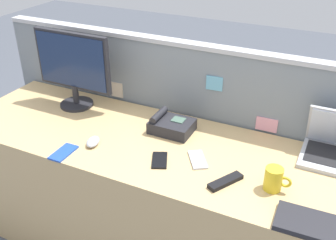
{
  "coord_description": "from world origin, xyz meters",
  "views": [
    {
      "loc": [
        0.72,
        -1.45,
        1.79
      ],
      "look_at": [
        0.0,
        0.05,
        0.85
      ],
      "focal_mm": 41.74,
      "sensor_mm": 36.0,
      "label": 1
    }
  ],
  "objects_px": {
    "desktop_monitor": "(73,66)",
    "tv_remote": "(226,181)",
    "desk_phone": "(171,125)",
    "cell_phone_black_slab": "(160,160)",
    "coffee_mug": "(274,179)",
    "keyboard_main": "(327,229)",
    "cell_phone_silver_slab": "(198,160)",
    "computer_mouse_right_hand": "(93,142)",
    "cell_phone_blue_case": "(63,152)"
  },
  "relations": [
    {
      "from": "desktop_monitor",
      "to": "cell_phone_black_slab",
      "type": "bearing_deg",
      "value": -23.51
    },
    {
      "from": "cell_phone_black_slab",
      "to": "tv_remote",
      "type": "distance_m",
      "value": 0.33
    },
    {
      "from": "tv_remote",
      "to": "coffee_mug",
      "type": "xyz_separation_m",
      "value": [
        0.19,
        0.05,
        0.04
      ]
    },
    {
      "from": "cell_phone_black_slab",
      "to": "computer_mouse_right_hand",
      "type": "bearing_deg",
      "value": 158.47
    },
    {
      "from": "tv_remote",
      "to": "coffee_mug",
      "type": "bearing_deg",
      "value": 44.58
    },
    {
      "from": "cell_phone_silver_slab",
      "to": "computer_mouse_right_hand",
      "type": "bearing_deg",
      "value": 156.94
    },
    {
      "from": "cell_phone_silver_slab",
      "to": "cell_phone_black_slab",
      "type": "relative_size",
      "value": 1.14
    },
    {
      "from": "keyboard_main",
      "to": "cell_phone_black_slab",
      "type": "xyz_separation_m",
      "value": [
        -0.75,
        0.13,
        -0.01
      ]
    },
    {
      "from": "cell_phone_silver_slab",
      "to": "desk_phone",
      "type": "bearing_deg",
      "value": 106.65
    },
    {
      "from": "keyboard_main",
      "to": "cell_phone_black_slab",
      "type": "height_order",
      "value": "keyboard_main"
    },
    {
      "from": "keyboard_main",
      "to": "tv_remote",
      "type": "relative_size",
      "value": 2.17
    },
    {
      "from": "keyboard_main",
      "to": "cell_phone_silver_slab",
      "type": "height_order",
      "value": "keyboard_main"
    },
    {
      "from": "desk_phone",
      "to": "cell_phone_blue_case",
      "type": "xyz_separation_m",
      "value": [
        -0.38,
        -0.41,
        -0.03
      ]
    },
    {
      "from": "desk_phone",
      "to": "cell_phone_blue_case",
      "type": "bearing_deg",
      "value": -132.32
    },
    {
      "from": "desktop_monitor",
      "to": "computer_mouse_right_hand",
      "type": "relative_size",
      "value": 4.77
    },
    {
      "from": "desk_phone",
      "to": "keyboard_main",
      "type": "distance_m",
      "value": 0.91
    },
    {
      "from": "keyboard_main",
      "to": "cell_phone_silver_slab",
      "type": "xyz_separation_m",
      "value": [
        -0.59,
        0.21,
        -0.01
      ]
    },
    {
      "from": "desk_phone",
      "to": "cell_phone_black_slab",
      "type": "relative_size",
      "value": 1.68
    },
    {
      "from": "desktop_monitor",
      "to": "coffee_mug",
      "type": "xyz_separation_m",
      "value": [
        1.22,
        -0.28,
        -0.19
      ]
    },
    {
      "from": "keyboard_main",
      "to": "coffee_mug",
      "type": "bearing_deg",
      "value": 144.43
    },
    {
      "from": "cell_phone_black_slab",
      "to": "tv_remote",
      "type": "relative_size",
      "value": 0.76
    },
    {
      "from": "cell_phone_silver_slab",
      "to": "tv_remote",
      "type": "distance_m",
      "value": 0.2
    },
    {
      "from": "desk_phone",
      "to": "computer_mouse_right_hand",
      "type": "distance_m",
      "value": 0.41
    },
    {
      "from": "tv_remote",
      "to": "desktop_monitor",
      "type": "bearing_deg",
      "value": -167.75
    },
    {
      "from": "cell_phone_silver_slab",
      "to": "coffee_mug",
      "type": "height_order",
      "value": "coffee_mug"
    },
    {
      "from": "keyboard_main",
      "to": "cell_phone_blue_case",
      "type": "relative_size",
      "value": 2.54
    },
    {
      "from": "desk_phone",
      "to": "cell_phone_black_slab",
      "type": "xyz_separation_m",
      "value": [
        0.07,
        -0.27,
        -0.03
      ]
    },
    {
      "from": "coffee_mug",
      "to": "desk_phone",
      "type": "bearing_deg",
      "value": 157.44
    },
    {
      "from": "computer_mouse_right_hand",
      "to": "cell_phone_silver_slab",
      "type": "height_order",
      "value": "computer_mouse_right_hand"
    },
    {
      "from": "cell_phone_silver_slab",
      "to": "cell_phone_black_slab",
      "type": "bearing_deg",
      "value": 173.62
    },
    {
      "from": "cell_phone_black_slab",
      "to": "coffee_mug",
      "type": "height_order",
      "value": "coffee_mug"
    },
    {
      "from": "cell_phone_black_slab",
      "to": "desk_phone",
      "type": "bearing_deg",
      "value": 80.26
    },
    {
      "from": "desktop_monitor",
      "to": "tv_remote",
      "type": "distance_m",
      "value": 1.11
    },
    {
      "from": "desktop_monitor",
      "to": "cell_phone_black_slab",
      "type": "height_order",
      "value": "desktop_monitor"
    },
    {
      "from": "coffee_mug",
      "to": "computer_mouse_right_hand",
      "type": "bearing_deg",
      "value": -177.31
    },
    {
      "from": "keyboard_main",
      "to": "cell_phone_black_slab",
      "type": "distance_m",
      "value": 0.76
    },
    {
      "from": "desk_phone",
      "to": "tv_remote",
      "type": "height_order",
      "value": "desk_phone"
    },
    {
      "from": "cell_phone_blue_case",
      "to": "cell_phone_black_slab",
      "type": "bearing_deg",
      "value": 17.21
    },
    {
      "from": "computer_mouse_right_hand",
      "to": "tv_remote",
      "type": "relative_size",
      "value": 0.59
    },
    {
      "from": "coffee_mug",
      "to": "cell_phone_silver_slab",
      "type": "bearing_deg",
      "value": 171.16
    },
    {
      "from": "desk_phone",
      "to": "computer_mouse_right_hand",
      "type": "relative_size",
      "value": 2.16
    },
    {
      "from": "keyboard_main",
      "to": "cell_phone_blue_case",
      "type": "height_order",
      "value": "keyboard_main"
    },
    {
      "from": "desktop_monitor",
      "to": "coffee_mug",
      "type": "height_order",
      "value": "desktop_monitor"
    },
    {
      "from": "desktop_monitor",
      "to": "coffee_mug",
      "type": "bearing_deg",
      "value": -12.89
    },
    {
      "from": "cell_phone_silver_slab",
      "to": "cell_phone_black_slab",
      "type": "distance_m",
      "value": 0.18
    },
    {
      "from": "cell_phone_silver_slab",
      "to": "coffee_mug",
      "type": "bearing_deg",
      "value": -42.53
    },
    {
      "from": "computer_mouse_right_hand",
      "to": "cell_phone_silver_slab",
      "type": "xyz_separation_m",
      "value": [
        0.52,
        0.1,
        -0.01
      ]
    },
    {
      "from": "computer_mouse_right_hand",
      "to": "cell_phone_silver_slab",
      "type": "relative_size",
      "value": 0.68
    },
    {
      "from": "desktop_monitor",
      "to": "desk_phone",
      "type": "xyz_separation_m",
      "value": [
        0.63,
        -0.03,
        -0.21
      ]
    },
    {
      "from": "computer_mouse_right_hand",
      "to": "coffee_mug",
      "type": "xyz_separation_m",
      "value": [
        0.88,
        0.04,
        0.04
      ]
    }
  ]
}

